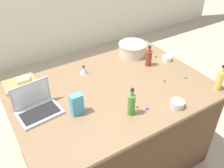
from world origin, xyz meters
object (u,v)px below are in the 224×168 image
at_px(cutting_board, 20,84).
at_px(candy_bag, 77,104).
at_px(ramekin_small, 167,58).
at_px(bottle_soy, 149,58).
at_px(bottle_olive, 132,104).
at_px(butter_stick_left, 23,81).
at_px(ramekin_medium, 177,104).
at_px(mixing_bowl_large, 132,49).
at_px(laptop, 37,107).
at_px(kitchen_timer, 84,70).
at_px(butter_stick_right, 23,78).
at_px(bottle_oil, 220,80).

relative_size(cutting_board, candy_bag, 1.65).
bearing_deg(ramekin_small, cutting_board, 165.22).
relative_size(bottle_soy, bottle_olive, 0.90).
bearing_deg(butter_stick_left, bottle_olive, -53.93).
distance_m(cutting_board, ramekin_medium, 1.34).
relative_size(mixing_bowl_large, bottle_soy, 1.41).
relative_size(laptop, candy_bag, 1.94).
bearing_deg(kitchen_timer, candy_bag, -121.59).
bearing_deg(butter_stick_left, butter_stick_right, 76.20).
height_order(bottle_olive, ramekin_medium, bottle_olive).
bearing_deg(mixing_bowl_large, bottle_olive, -126.19).
relative_size(butter_stick_right, candy_bag, 0.65).
height_order(bottle_soy, butter_stick_right, bottle_soy).
bearing_deg(butter_stick_right, ramekin_small, -16.07).
height_order(butter_stick_left, butter_stick_right, same).
bearing_deg(ramekin_small, butter_stick_left, 165.85).
distance_m(bottle_oil, ramekin_medium, 0.46).
height_order(mixing_bowl_large, bottle_soy, bottle_soy).
xyz_separation_m(bottle_olive, ramekin_small, (0.77, 0.45, -0.07)).
bearing_deg(butter_stick_right, candy_bag, -69.74).
relative_size(butter_stick_left, kitchen_timer, 1.43).
bearing_deg(candy_bag, ramekin_small, 12.12).
height_order(butter_stick_right, kitchen_timer, kitchen_timer).
bearing_deg(bottle_oil, kitchen_timer, 136.26).
xyz_separation_m(cutting_board, ramekin_medium, (0.95, -0.94, 0.02)).
distance_m(mixing_bowl_large, bottle_olive, 0.92).
bearing_deg(bottle_oil, ramekin_medium, 178.58).
bearing_deg(bottle_soy, laptop, -175.63).
relative_size(laptop, kitchen_timer, 4.29).
distance_m(mixing_bowl_large, butter_stick_left, 1.12).
relative_size(bottle_soy, cutting_board, 0.74).
relative_size(bottle_soy, kitchen_timer, 2.68).
height_order(butter_stick_right, candy_bag, candy_bag).
xyz_separation_m(laptop, kitchen_timer, (0.54, 0.29, -0.01)).
relative_size(kitchen_timer, candy_bag, 0.45).
distance_m(ramekin_medium, candy_bag, 0.77).
bearing_deg(bottle_olive, butter_stick_left, 126.07).
distance_m(laptop, butter_stick_left, 0.40).
relative_size(mixing_bowl_large, butter_stick_left, 2.65).
distance_m(laptop, bottle_oil, 1.49).
height_order(laptop, bottle_soy, laptop).
relative_size(ramekin_medium, kitchen_timer, 1.40).
bearing_deg(ramekin_small, mixing_bowl_large, 127.72).
xyz_separation_m(laptop, mixing_bowl_large, (1.13, 0.35, 0.02)).
bearing_deg(kitchen_timer, bottle_olive, -85.78).
bearing_deg(butter_stick_left, bottle_soy, -15.48).
height_order(laptop, ramekin_small, laptop).
bearing_deg(laptop, kitchen_timer, 28.29).
xyz_separation_m(laptop, cutting_board, (-0.02, 0.42, -0.04)).
bearing_deg(butter_stick_right, cutting_board, -148.85).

